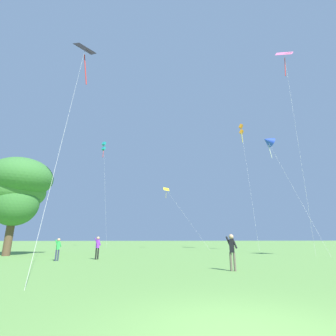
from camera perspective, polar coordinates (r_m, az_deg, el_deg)
ground_plane at (r=4.65m, az=17.63°, el=-32.86°), size 400.00×400.00×0.00m
kite_pink_low at (r=37.52m, az=25.23°, el=21.41°), size 4.27×4.99×25.25m
kite_orange_box at (r=45.49m, az=16.46°, el=8.41°), size 3.45×8.63×20.71m
kite_yellow_diamond at (r=39.46m, az=0.04°, el=-5.69°), size 4.29×10.71×9.47m
kite_black_large at (r=22.70m, az=-18.58°, el=22.96°), size 2.29×10.02×17.14m
kite_blue_delta at (r=35.35m, az=21.94°, el=5.76°), size 2.12×9.90×14.66m
kite_teal_box at (r=50.31m, az=-14.52°, el=4.77°), size 2.65×4.47×19.78m
person_in_red_shirt at (r=12.44m, az=14.44°, el=-17.46°), size 0.49×0.32×1.62m
person_child_small at (r=19.03m, az=-23.92°, el=-16.25°), size 0.43×0.31×1.45m
person_far_back at (r=19.41m, az=-15.84°, el=-16.74°), size 0.45×0.36×1.57m
tree_left_oak at (r=26.99m, az=-31.36°, el=-4.12°), size 6.29×6.24×8.70m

